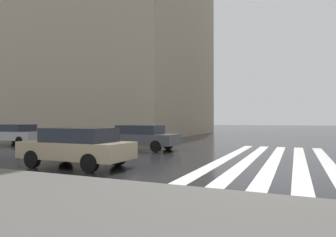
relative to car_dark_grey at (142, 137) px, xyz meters
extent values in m
plane|color=black|center=(-5.50, -7.90, -0.76)|extent=(220.00, 220.00, 0.00)
cube|color=silver|center=(-1.50, -9.29, -0.75)|extent=(13.00, 0.50, 0.01)
cube|color=silver|center=(-1.50, -8.29, -0.75)|extent=(13.00, 0.50, 0.01)
cube|color=silver|center=(-1.50, -7.29, -0.75)|extent=(13.00, 0.50, 0.01)
cube|color=silver|center=(-1.50, -6.29, -0.75)|extent=(13.00, 0.50, 0.01)
cube|color=silver|center=(-1.50, -5.29, -0.75)|extent=(13.00, 0.50, 0.01)
cube|color=tan|center=(16.67, 16.75, 8.81)|extent=(19.34, 28.20, 19.12)
cube|color=#4C4C51|center=(0.00, -0.04, -0.15)|extent=(1.75, 4.10, 0.60)
cube|color=#232833|center=(0.00, 0.11, 0.40)|extent=(1.54, 2.46, 0.50)
cylinder|color=black|center=(0.83, -1.29, -0.45)|extent=(0.20, 0.62, 0.62)
cylinder|color=black|center=(-0.83, -1.29, -0.45)|extent=(0.20, 0.62, 0.62)
cylinder|color=black|center=(0.83, 1.21, -0.45)|extent=(0.20, 0.62, 0.62)
cylinder|color=black|center=(-0.83, 1.21, -0.45)|extent=(0.20, 0.62, 0.62)
cube|color=tan|center=(-6.50, -0.84, -0.15)|extent=(1.75, 4.10, 0.60)
cube|color=#232833|center=(-6.50, -0.99, 0.40)|extent=(1.54, 2.46, 0.50)
cylinder|color=black|center=(-7.32, 0.41, -0.45)|extent=(0.20, 0.62, 0.62)
cylinder|color=black|center=(-5.67, 0.41, -0.45)|extent=(0.20, 0.62, 0.62)
cylinder|color=black|center=(-7.33, -2.09, -0.45)|extent=(0.20, 0.62, 0.62)
cylinder|color=black|center=(-5.67, -2.09, -0.45)|extent=(0.20, 0.62, 0.62)
cube|color=#B7B7BC|center=(0.00, 10.08, -0.15)|extent=(1.75, 4.10, 0.60)
cube|color=#232833|center=(0.00, 10.23, 0.40)|extent=(1.54, 2.46, 0.50)
cylinder|color=black|center=(0.83, 8.83, -0.45)|extent=(0.20, 0.62, 0.62)
cylinder|color=black|center=(-0.83, 8.83, -0.45)|extent=(0.20, 0.62, 0.62)
cylinder|color=black|center=(0.83, 11.33, -0.45)|extent=(0.20, 0.62, 0.62)
camera|label=1|loc=(-15.00, -8.16, 0.91)|focal=31.59mm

